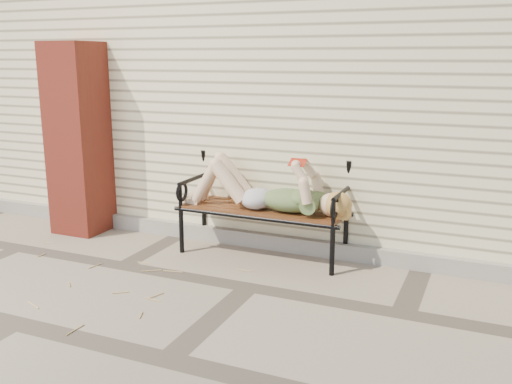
% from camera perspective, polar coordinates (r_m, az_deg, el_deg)
% --- Properties ---
extents(ground, '(80.00, 80.00, 0.00)m').
position_cam_1_polar(ground, '(4.75, -0.74, -9.51)').
color(ground, gray).
rests_on(ground, ground).
extents(house_wall, '(8.00, 4.00, 3.00)m').
position_cam_1_polar(house_wall, '(7.23, 9.13, 10.47)').
color(house_wall, '#F0E7BB').
rests_on(house_wall, ground).
extents(foundation_strip, '(8.00, 0.10, 0.15)m').
position_cam_1_polar(foundation_strip, '(5.57, 3.35, -5.21)').
color(foundation_strip, gray).
rests_on(foundation_strip, ground).
extents(brick_pillar, '(0.50, 0.50, 2.00)m').
position_cam_1_polar(brick_pillar, '(6.32, -17.33, 5.07)').
color(brick_pillar, '#A33324').
rests_on(brick_pillar, ground).
extents(garden_bench, '(1.70, 0.68, 1.10)m').
position_cam_1_polar(garden_bench, '(5.39, 1.07, 0.18)').
color(garden_bench, black).
rests_on(garden_bench, ground).
extents(reading_woman, '(1.60, 0.36, 0.50)m').
position_cam_1_polar(reading_woman, '(5.26, 0.66, 0.25)').
color(reading_woman, '#0A414C').
rests_on(reading_woman, ground).
extents(straw_scatter, '(2.47, 1.60, 0.01)m').
position_cam_1_polar(straw_scatter, '(5.29, -14.14, -7.42)').
color(straw_scatter, tan).
rests_on(straw_scatter, ground).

